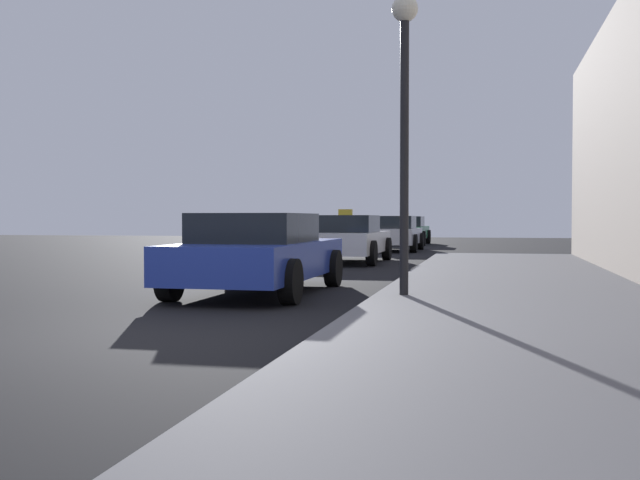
# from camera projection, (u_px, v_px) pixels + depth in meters

# --- Properties ---
(ground_plane) EXTENTS (80.00, 80.00, 0.00)m
(ground_plane) POSITION_uv_depth(u_px,v_px,m) (122.00, 339.00, 7.43)
(ground_plane) COLOR black
(sidewalk) EXTENTS (4.00, 32.00, 0.15)m
(sidewalk) POSITION_uv_depth(u_px,v_px,m) (543.00, 347.00, 6.54)
(sidewalk) COLOR #5B5B60
(sidewalk) RESTS_ON ground_plane
(street_lamp) EXTENTS (0.36, 0.36, 4.05)m
(street_lamp) POSITION_uv_depth(u_px,v_px,m) (405.00, 89.00, 10.16)
(street_lamp) COLOR black
(street_lamp) RESTS_ON sidewalk
(car_blue) EXTENTS (2.01, 4.51, 1.27)m
(car_blue) POSITION_uv_depth(u_px,v_px,m) (259.00, 253.00, 11.88)
(car_blue) COLOR #233899
(car_blue) RESTS_ON ground_plane
(car_white) EXTENTS (2.00, 4.37, 1.43)m
(car_white) POSITION_uv_depth(u_px,v_px,m) (347.00, 238.00, 20.18)
(car_white) COLOR white
(car_white) RESTS_ON ground_plane
(car_silver) EXTENTS (2.01, 4.01, 1.27)m
(car_silver) POSITION_uv_depth(u_px,v_px,m) (393.00, 233.00, 27.26)
(car_silver) COLOR #B7B7BF
(car_silver) RESTS_ON ground_plane
(car_green) EXTENTS (2.06, 4.38, 1.43)m
(car_green) POSITION_uv_depth(u_px,v_px,m) (405.00, 230.00, 33.86)
(car_green) COLOR #196638
(car_green) RESTS_ON ground_plane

